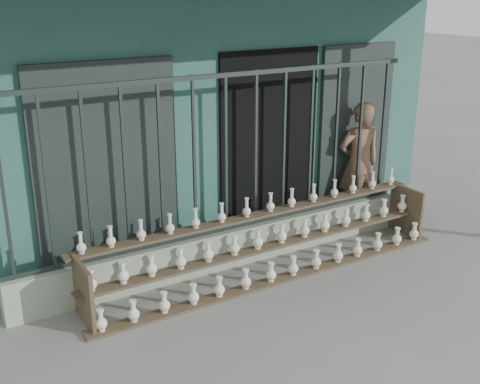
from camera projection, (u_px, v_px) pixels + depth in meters
ground at (292, 314)px, 6.02m from camera, size 60.00×60.00×0.00m
workshop_building at (127, 92)px, 8.91m from camera, size 7.40×6.60×3.21m
parapet_wall at (227, 248)px, 7.00m from camera, size 5.00×0.20×0.45m
security_fence at (226, 155)px, 6.63m from camera, size 5.00×0.04×1.80m
shelf_rack at (271, 243)px, 6.78m from camera, size 4.50×0.68×0.85m
elderly_woman at (359, 164)px, 8.08m from camera, size 0.68×0.51×1.68m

